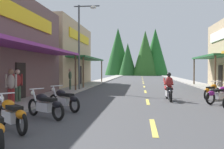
{
  "coord_description": "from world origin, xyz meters",
  "views": [
    {
      "loc": [
        -0.4,
        -0.15,
        1.74
      ],
      "look_at": [
        -4.19,
        34.52,
        1.02
      ],
      "focal_mm": 41.48,
      "sensor_mm": 36.0,
      "label": 1
    }
  ],
  "objects_px": {
    "motorcycle_parked_right_5": "(212,91)",
    "motorcycle_parked_left_1": "(11,114)",
    "pedestrian_by_shop": "(11,85)",
    "pedestrian_waiting": "(70,78)",
    "rider_cruising_lead": "(169,89)",
    "streetlamp_left": "(82,36)",
    "motorcycle_parked_left_2": "(45,104)",
    "motorcycle_parked_left_3": "(64,99)",
    "motorcycle_parked_right_4": "(220,94)",
    "pedestrian_browsing": "(18,84)"
  },
  "relations": [
    {
      "from": "motorcycle_parked_left_3",
      "to": "motorcycle_parked_right_4",
      "type": "bearing_deg",
      "value": -119.19
    },
    {
      "from": "motorcycle_parked_left_1",
      "to": "pedestrian_by_shop",
      "type": "height_order",
      "value": "pedestrian_by_shop"
    },
    {
      "from": "motorcycle_parked_left_1",
      "to": "motorcycle_parked_left_2",
      "type": "relative_size",
      "value": 0.91
    },
    {
      "from": "motorcycle_parked_left_1",
      "to": "motorcycle_parked_left_3",
      "type": "distance_m",
      "value": 3.62
    },
    {
      "from": "motorcycle_parked_left_1",
      "to": "pedestrian_waiting",
      "type": "distance_m",
      "value": 13.39
    },
    {
      "from": "pedestrian_browsing",
      "to": "pedestrian_waiting",
      "type": "relative_size",
      "value": 0.96
    },
    {
      "from": "streetlamp_left",
      "to": "pedestrian_browsing",
      "type": "relative_size",
      "value": 4.01
    },
    {
      "from": "pedestrian_browsing",
      "to": "motorcycle_parked_right_4",
      "type": "bearing_deg",
      "value": -145.44
    },
    {
      "from": "motorcycle_parked_right_4",
      "to": "motorcycle_parked_left_1",
      "type": "distance_m",
      "value": 10.09
    },
    {
      "from": "motorcycle_parked_left_3",
      "to": "pedestrian_waiting",
      "type": "xyz_separation_m",
      "value": [
        -2.41,
        9.64,
        0.57
      ]
    },
    {
      "from": "motorcycle_parked_left_3",
      "to": "pedestrian_waiting",
      "type": "distance_m",
      "value": 9.96
    },
    {
      "from": "motorcycle_parked_right_5",
      "to": "motorcycle_parked_left_1",
      "type": "height_order",
      "value": "same"
    },
    {
      "from": "streetlamp_left",
      "to": "pedestrian_waiting",
      "type": "height_order",
      "value": "streetlamp_left"
    },
    {
      "from": "motorcycle_parked_left_3",
      "to": "rider_cruising_lead",
      "type": "bearing_deg",
      "value": -101.56
    },
    {
      "from": "motorcycle_parked_left_1",
      "to": "motorcycle_parked_left_2",
      "type": "distance_m",
      "value": 1.93
    },
    {
      "from": "motorcycle_parked_left_1",
      "to": "motorcycle_parked_right_5",
      "type": "bearing_deg",
      "value": -89.96
    },
    {
      "from": "rider_cruising_lead",
      "to": "pedestrian_by_shop",
      "type": "distance_m",
      "value": 8.13
    },
    {
      "from": "pedestrian_by_shop",
      "to": "rider_cruising_lead",
      "type": "bearing_deg",
      "value": -57.92
    },
    {
      "from": "streetlamp_left",
      "to": "motorcycle_parked_right_4",
      "type": "distance_m",
      "value": 11.93
    },
    {
      "from": "rider_cruising_lead",
      "to": "pedestrian_by_shop",
      "type": "relative_size",
      "value": 1.22
    },
    {
      "from": "motorcycle_parked_right_5",
      "to": "motorcycle_parked_left_2",
      "type": "relative_size",
      "value": 0.97
    },
    {
      "from": "motorcycle_parked_left_1",
      "to": "motorcycle_parked_right_4",
      "type": "bearing_deg",
      "value": -97.0
    },
    {
      "from": "motorcycle_parked_right_5",
      "to": "motorcycle_parked_left_1",
      "type": "distance_m",
      "value": 11.55
    },
    {
      "from": "motorcycle_parked_right_4",
      "to": "motorcycle_parked_right_5",
      "type": "height_order",
      "value": "same"
    },
    {
      "from": "motorcycle_parked_right_5",
      "to": "rider_cruising_lead",
      "type": "xyz_separation_m",
      "value": [
        -2.56,
        -0.95,
        0.17
      ]
    },
    {
      "from": "motorcycle_parked_right_4",
      "to": "pedestrian_browsing",
      "type": "height_order",
      "value": "pedestrian_browsing"
    },
    {
      "from": "streetlamp_left",
      "to": "rider_cruising_lead",
      "type": "xyz_separation_m",
      "value": [
        6.25,
        -6.13,
        -3.79
      ]
    },
    {
      "from": "motorcycle_parked_right_5",
      "to": "pedestrian_by_shop",
      "type": "bearing_deg",
      "value": 152.61
    },
    {
      "from": "streetlamp_left",
      "to": "pedestrian_waiting",
      "type": "distance_m",
      "value": 3.55
    },
    {
      "from": "motorcycle_parked_right_4",
      "to": "motorcycle_parked_right_5",
      "type": "relative_size",
      "value": 1.03
    },
    {
      "from": "pedestrian_waiting",
      "to": "motorcycle_parked_right_5",
      "type": "bearing_deg",
      "value": 135.46
    },
    {
      "from": "motorcycle_parked_left_1",
      "to": "pedestrian_by_shop",
      "type": "xyz_separation_m",
      "value": [
        -2.04,
        3.91,
        0.54
      ]
    },
    {
      "from": "streetlamp_left",
      "to": "motorcycle_parked_right_4",
      "type": "xyz_separation_m",
      "value": [
        8.7,
        -7.14,
        -3.96
      ]
    },
    {
      "from": "motorcycle_parked_left_1",
      "to": "rider_cruising_lead",
      "type": "relative_size",
      "value": 0.77
    },
    {
      "from": "motorcycle_parked_left_3",
      "to": "rider_cruising_lead",
      "type": "relative_size",
      "value": 0.81
    },
    {
      "from": "motorcycle_parked_right_5",
      "to": "pedestrian_by_shop",
      "type": "relative_size",
      "value": 1.0
    },
    {
      "from": "pedestrian_by_shop",
      "to": "pedestrian_waiting",
      "type": "relative_size",
      "value": 0.97
    },
    {
      "from": "pedestrian_by_shop",
      "to": "motorcycle_parked_left_3",
      "type": "bearing_deg",
      "value": -92.28
    },
    {
      "from": "motorcycle_parked_right_4",
      "to": "pedestrian_browsing",
      "type": "relative_size",
      "value": 1.05
    },
    {
      "from": "rider_cruising_lead",
      "to": "pedestrian_by_shop",
      "type": "height_order",
      "value": "pedestrian_by_shop"
    },
    {
      "from": "motorcycle_parked_left_1",
      "to": "pedestrian_browsing",
      "type": "distance_m",
      "value": 6.05
    },
    {
      "from": "motorcycle_parked_right_5",
      "to": "streetlamp_left",
      "type": "bearing_deg",
      "value": 96.72
    },
    {
      "from": "streetlamp_left",
      "to": "motorcycle_parked_left_2",
      "type": "bearing_deg",
      "value": -83.58
    },
    {
      "from": "streetlamp_left",
      "to": "motorcycle_parked_left_2",
      "type": "relative_size",
      "value": 3.83
    },
    {
      "from": "motorcycle_parked_left_3",
      "to": "pedestrian_by_shop",
      "type": "height_order",
      "value": "pedestrian_by_shop"
    },
    {
      "from": "motorcycle_parked_right_5",
      "to": "pedestrian_by_shop",
      "type": "distance_m",
      "value": 10.86
    },
    {
      "from": "motorcycle_parked_left_3",
      "to": "rider_cruising_lead",
      "type": "distance_m",
      "value": 6.22
    },
    {
      "from": "pedestrian_browsing",
      "to": "streetlamp_left",
      "type": "bearing_deg",
      "value": -71.71
    },
    {
      "from": "motorcycle_parked_left_3",
      "to": "pedestrian_browsing",
      "type": "bearing_deg",
      "value": 5.59
    },
    {
      "from": "motorcycle_parked_left_2",
      "to": "rider_cruising_lead",
      "type": "xyz_separation_m",
      "value": [
        4.91,
        5.7,
        0.17
      ]
    }
  ]
}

